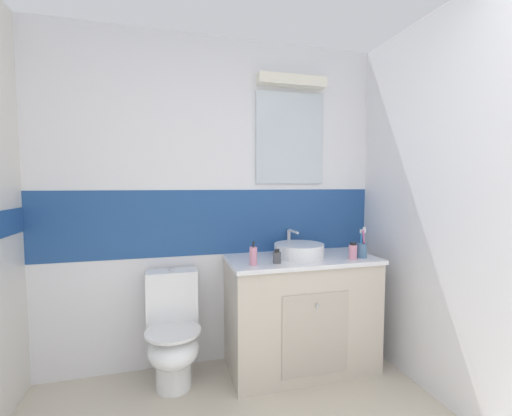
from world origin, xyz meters
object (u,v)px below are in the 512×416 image
(soap_dispenser, at_px, (253,256))
(lotion_bottle_short, at_px, (353,251))
(sink_basin, at_px, (299,250))
(toilet, at_px, (173,333))
(toothbrush_cup, at_px, (362,249))
(perfume_flask_small, at_px, (277,257))

(soap_dispenser, relative_size, lotion_bottle_short, 1.32)
(sink_basin, height_order, toilet, sink_basin)
(sink_basin, distance_m, lotion_bottle_short, 0.39)
(toilet, xyz_separation_m, toothbrush_cup, (1.37, -0.16, 0.55))
(soap_dispenser, relative_size, perfume_flask_small, 1.65)
(toilet, height_order, soap_dispenser, soap_dispenser)
(sink_basin, relative_size, lotion_bottle_short, 3.40)
(soap_dispenser, bearing_deg, lotion_bottle_short, -1.30)
(sink_basin, height_order, lotion_bottle_short, sink_basin)
(perfume_flask_small, bearing_deg, toothbrush_cup, 0.85)
(toilet, relative_size, lotion_bottle_short, 6.41)
(toilet, distance_m, soap_dispenser, 0.78)
(toilet, relative_size, toothbrush_cup, 3.44)
(perfume_flask_small, bearing_deg, sink_basin, 35.43)
(perfume_flask_small, bearing_deg, lotion_bottle_short, -1.63)
(sink_basin, relative_size, toothbrush_cup, 1.82)
(toilet, xyz_separation_m, perfume_flask_small, (0.70, -0.17, 0.53))
(soap_dispenser, distance_m, perfume_flask_small, 0.17)
(lotion_bottle_short, bearing_deg, toothbrush_cup, 16.45)
(sink_basin, xyz_separation_m, toilet, (-0.93, 0.00, -0.54))
(sink_basin, height_order, perfume_flask_small, sink_basin)
(toothbrush_cup, relative_size, soap_dispenser, 1.41)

